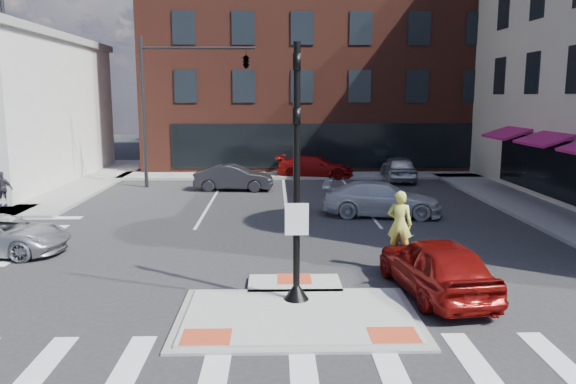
{
  "coord_description": "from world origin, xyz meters",
  "views": [
    {
      "loc": [
        -0.5,
        -12.38,
        4.91
      ],
      "look_at": [
        -0.1,
        4.6,
        2.0
      ],
      "focal_mm": 35.0,
      "sensor_mm": 36.0,
      "label": 1
    }
  ],
  "objects_px": {
    "bg_car_silver": "(398,168)",
    "white_pickup": "(382,199)",
    "bg_car_dark": "(234,178)",
    "pedestrian_b": "(2,189)",
    "cyclist": "(399,245)",
    "red_sedan": "(436,266)",
    "bg_car_red": "(315,167)"
  },
  "relations": [
    {
      "from": "bg_car_silver",
      "to": "white_pickup",
      "type": "bearing_deg",
      "value": 78.05
    },
    {
      "from": "white_pickup",
      "to": "bg_car_dark",
      "type": "distance_m",
      "value": 9.3
    },
    {
      "from": "white_pickup",
      "to": "pedestrian_b",
      "type": "relative_size",
      "value": 3.17
    },
    {
      "from": "bg_car_silver",
      "to": "cyclist",
      "type": "height_order",
      "value": "cyclist"
    },
    {
      "from": "bg_car_dark",
      "to": "bg_car_silver",
      "type": "relative_size",
      "value": 0.94
    },
    {
      "from": "red_sedan",
      "to": "bg_car_red",
      "type": "height_order",
      "value": "red_sedan"
    },
    {
      "from": "bg_car_silver",
      "to": "red_sedan",
      "type": "bearing_deg",
      "value": 84.57
    },
    {
      "from": "pedestrian_b",
      "to": "bg_car_red",
      "type": "bearing_deg",
      "value": 33.45
    },
    {
      "from": "red_sedan",
      "to": "cyclist",
      "type": "relative_size",
      "value": 1.87
    },
    {
      "from": "cyclist",
      "to": "pedestrian_b",
      "type": "bearing_deg",
      "value": -9.88
    },
    {
      "from": "cyclist",
      "to": "pedestrian_b",
      "type": "xyz_separation_m",
      "value": [
        -15.36,
        9.2,
        0.13
      ]
    },
    {
      "from": "cyclist",
      "to": "bg_car_red",
      "type": "bearing_deg",
      "value": -65.86
    },
    {
      "from": "cyclist",
      "to": "red_sedan",
      "type": "bearing_deg",
      "value": 127.25
    },
    {
      "from": "bg_car_red",
      "to": "bg_car_silver",
      "type": "bearing_deg",
      "value": -96.11
    },
    {
      "from": "white_pickup",
      "to": "bg_car_dark",
      "type": "relative_size",
      "value": 1.19
    },
    {
      "from": "white_pickup",
      "to": "bg_car_silver",
      "type": "distance_m",
      "value": 10.07
    },
    {
      "from": "bg_car_dark",
      "to": "bg_car_silver",
      "type": "distance_m",
      "value": 9.9
    },
    {
      "from": "bg_car_red",
      "to": "pedestrian_b",
      "type": "relative_size",
      "value": 3.01
    },
    {
      "from": "red_sedan",
      "to": "bg_car_red",
      "type": "relative_size",
      "value": 0.94
    },
    {
      "from": "red_sedan",
      "to": "bg_car_silver",
      "type": "relative_size",
      "value": 1.0
    },
    {
      "from": "red_sedan",
      "to": "bg_car_red",
      "type": "distance_m",
      "value": 20.57
    },
    {
      "from": "bg_car_red",
      "to": "bg_car_dark",
      "type": "bearing_deg",
      "value": 146.3
    },
    {
      "from": "bg_car_red",
      "to": "cyclist",
      "type": "distance_m",
      "value": 18.73
    },
    {
      "from": "bg_car_red",
      "to": "pedestrian_b",
      "type": "xyz_separation_m",
      "value": [
        -14.35,
        -9.5,
        0.25
      ]
    },
    {
      "from": "red_sedan",
      "to": "bg_car_silver",
      "type": "xyz_separation_m",
      "value": [
        3.23,
        19.01,
        0.0
      ]
    },
    {
      "from": "bg_car_dark",
      "to": "pedestrian_b",
      "type": "height_order",
      "value": "pedestrian_b"
    },
    {
      "from": "bg_car_red",
      "to": "pedestrian_b",
      "type": "height_order",
      "value": "pedestrian_b"
    },
    {
      "from": "bg_car_dark",
      "to": "bg_car_silver",
      "type": "bearing_deg",
      "value": -66.95
    },
    {
      "from": "bg_car_silver",
      "to": "cyclist",
      "type": "relative_size",
      "value": 1.87
    },
    {
      "from": "red_sedan",
      "to": "bg_car_dark",
      "type": "height_order",
      "value": "red_sedan"
    },
    {
      "from": "bg_car_red",
      "to": "pedestrian_b",
      "type": "distance_m",
      "value": 17.21
    },
    {
      "from": "bg_car_silver",
      "to": "pedestrian_b",
      "type": "height_order",
      "value": "pedestrian_b"
    }
  ]
}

